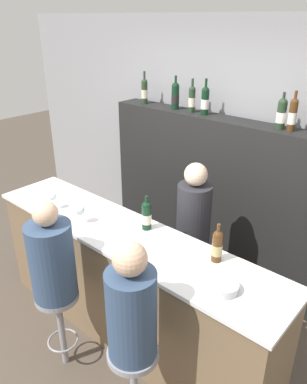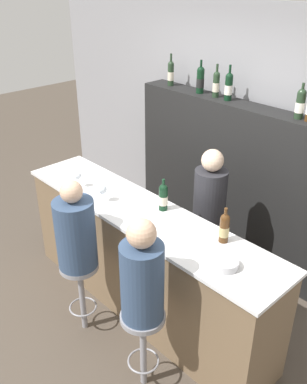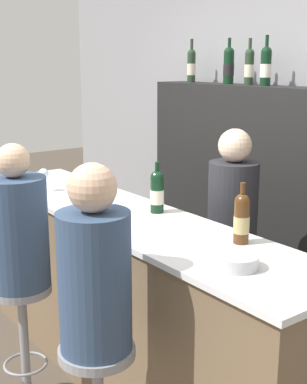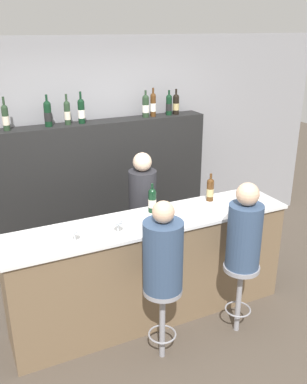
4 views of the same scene
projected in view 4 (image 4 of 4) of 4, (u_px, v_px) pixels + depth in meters
name	position (u px, v px, depth m)	size (l,w,h in m)	color
ground_plane	(164.00, 330.00, 4.05)	(16.00, 16.00, 0.00)	#4C4238
wall_back	(95.00, 151.00, 5.10)	(6.40, 0.05, 2.60)	gray
bar_counter	(151.00, 269.00, 4.09)	(2.72, 0.59, 1.04)	brown
back_bar_cabinet	(103.00, 192.00, 5.08)	(2.54, 0.28, 1.69)	black
wine_bottle_counter_0	(152.00, 200.00, 4.02)	(0.08, 0.08, 0.29)	black
wine_bottle_counter_1	(210.00, 189.00, 4.29)	(0.07, 0.07, 0.29)	#4C2D14
wine_bottle_backbar_0	(5.00, 117.00, 4.32)	(0.07, 0.07, 0.34)	#233823
wine_bottle_backbar_1	(48.00, 113.00, 4.49)	(0.08, 0.08, 0.34)	black
wine_bottle_backbar_2	(67.00, 112.00, 4.58)	(0.07, 0.07, 0.33)	#233823
wine_bottle_backbar_3	(81.00, 111.00, 4.64)	(0.08, 0.08, 0.34)	black
wine_bottle_backbar_4	(146.00, 106.00, 4.95)	(0.08, 0.08, 0.31)	#233823
wine_bottle_backbar_5	(153.00, 104.00, 4.99)	(0.07, 0.07, 0.33)	#4C2D14
wine_bottle_backbar_6	(169.00, 104.00, 5.08)	(0.07, 0.07, 0.29)	black
wine_bottle_backbar_7	(176.00, 104.00, 5.12)	(0.08, 0.08, 0.30)	black
wine_glass_0	(74.00, 231.00, 3.45)	(0.07, 0.07, 0.15)	silver
wine_glass_1	(118.00, 222.00, 3.60)	(0.08, 0.08, 0.16)	silver
metal_bowl	(241.00, 203.00, 4.21)	(0.18, 0.18, 0.05)	#B7B7BC
bar_stool_left	(162.00, 305.00, 3.55)	(0.33, 0.33, 0.70)	gray
guest_seated_left	(163.00, 253.00, 3.37)	(0.32, 0.32, 0.76)	#334766
bar_stool_right	(240.00, 282.00, 3.87)	(0.33, 0.33, 0.70)	gray
guest_seated_right	(245.00, 231.00, 3.68)	(0.30, 0.30, 0.78)	#334766
bartender	(143.00, 223.00, 4.64)	(0.30, 0.30, 1.48)	#28282D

